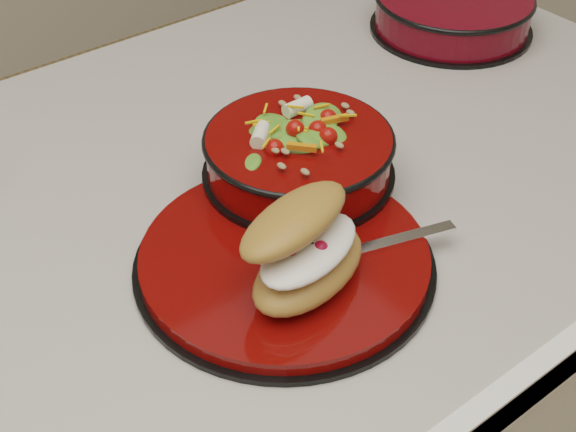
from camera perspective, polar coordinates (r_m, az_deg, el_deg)
dinner_plate at (r=0.76m, az=-0.16°, el=-3.07°), size 0.29×0.29×0.02m
salad_bowl at (r=0.83m, az=0.76°, el=4.74°), size 0.20×0.20×0.09m
croissant at (r=0.70m, az=1.19°, el=-2.30°), size 0.15×0.12×0.08m
fork at (r=0.76m, az=5.51°, el=-2.32°), size 0.17×0.07×0.00m
extra_bowl at (r=1.19m, az=11.63°, el=14.10°), size 0.23×0.23×0.05m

